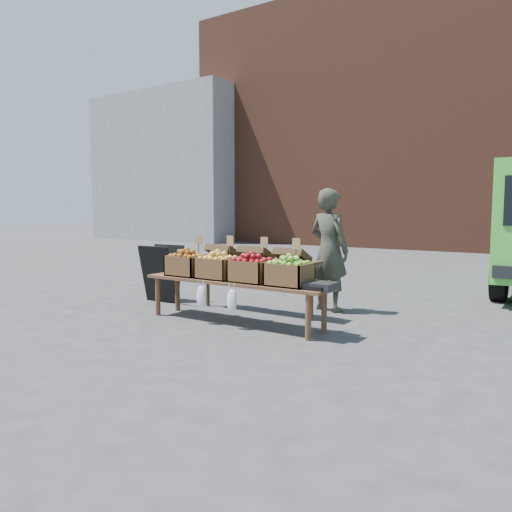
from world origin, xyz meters
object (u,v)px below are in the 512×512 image
Objects in this scene: crate_green_apples at (289,274)px; crate_russet_pears at (218,268)px; vendor at (329,250)px; crate_red_apples at (252,271)px; back_table at (256,277)px; chalkboard_sign at (162,273)px; display_bench at (234,302)px; crate_golden_apples at (187,266)px; weighing_scale at (321,286)px.

crate_russet_pears is at bearing 180.00° from crate_green_apples.
crate_red_apples is at bearing 88.64° from vendor.
back_table is at bearing 80.31° from crate_russet_pears.
vendor is 1.51m from crate_red_apples.
back_table is at bearing 1.10° from chalkboard_sign.
crate_red_apples reaches higher than display_bench.
crate_golden_apples is 1.00× the size of crate_russet_pears.
crate_russet_pears is at bearing 180.00° from display_bench.
display_bench is 5.40× the size of crate_green_apples.
vendor is at bearing 42.46° from back_table.
display_bench is 7.94× the size of weighing_scale.
crate_red_apples is 0.98m from weighing_scale.
back_table is 4.20× the size of crate_red_apples.
chalkboard_sign is 1.86× the size of crate_russet_pears.
crate_golden_apples is 1.65m from crate_green_apples.
vendor is 0.85× the size of back_table.
crate_golden_apples is (-0.83, 0.00, 0.42)m from display_bench.
back_table reaches higher than crate_red_apples.
weighing_scale is (2.08, 0.00, -0.10)m from crate_golden_apples.
weighing_scale is (3.14, -0.57, 0.15)m from chalkboard_sign.
back_table is at bearing 46.93° from crate_golden_apples.
crate_green_apples is 1.47× the size of weighing_scale.
chalkboard_sign is 3.20m from weighing_scale.
crate_red_apples is at bearing 0.00° from crate_golden_apples.
back_table reaches higher than weighing_scale.
crate_green_apples is (0.98, -0.72, 0.19)m from back_table.
chalkboard_sign reaches higher than weighing_scale.
weighing_scale is at bearing 0.00° from crate_red_apples.
chalkboard_sign is at bearing 32.07° from vendor.
weighing_scale is (0.43, 0.00, -0.10)m from crate_green_apples.
display_bench is 0.51m from crate_red_apples.
crate_golden_apples is at bearing 180.00° from display_bench.
display_bench is at bearing 180.00° from crate_red_apples.
crate_golden_apples is at bearing 180.00° from crate_russet_pears.
crate_russet_pears is 1.00× the size of crate_green_apples.
back_table reaches higher than crate_green_apples.
crate_golden_apples is 1.00× the size of crate_red_apples.
chalkboard_sign is at bearing 163.17° from display_bench.
display_bench is at bearing 180.00° from crate_green_apples.
chalkboard_sign is 1.86× the size of crate_red_apples.
crate_russet_pears and crate_green_apples have the same top height.
crate_red_apples is (1.10, 0.00, 0.00)m from crate_golden_apples.
vendor reaches higher than back_table.
back_table reaches higher than crate_golden_apples.
display_bench is at bearing 0.00° from crate_russet_pears.
display_bench is at bearing -20.56° from chalkboard_sign.
chalkboard_sign is 2.73× the size of weighing_scale.
chalkboard_sign is 1.73m from crate_russet_pears.
display_bench is 5.40× the size of crate_golden_apples.
crate_russet_pears is 1.00× the size of crate_red_apples.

